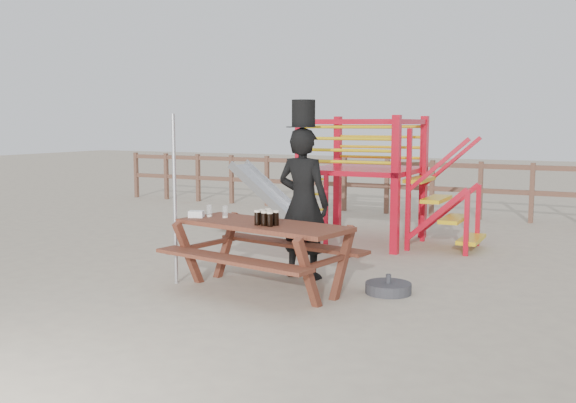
{
  "coord_description": "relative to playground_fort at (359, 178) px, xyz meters",
  "views": [
    {
      "loc": [
        3.88,
        -6.48,
        1.97
      ],
      "look_at": [
        0.2,
        0.8,
        0.98
      ],
      "focal_mm": 40.0,
      "sensor_mm": 36.0,
      "label": 1
    }
  ],
  "objects": [
    {
      "name": "ground",
      "position": [
        -0.12,
        -3.58,
        -1.07
      ],
      "size": [
        60.0,
        60.0,
        0.0
      ],
      "primitive_type": "plane",
      "color": "tan",
      "rests_on": "ground"
    },
    {
      "name": "back_fence",
      "position": [
        -0.12,
        3.42,
        -0.34
      ],
      "size": [
        15.09,
        0.09,
        1.2
      ],
      "color": "brown",
      "rests_on": "ground"
    },
    {
      "name": "playground_fort",
      "position": [
        0.0,
        0.0,
        0.0
      ],
      "size": [
        4.71,
        1.84,
        2.1
      ],
      "color": "red",
      "rests_on": "ground"
    },
    {
      "name": "picnic_table",
      "position": [
        0.13,
        -3.56,
        -0.56
      ],
      "size": [
        2.32,
        1.79,
        0.81
      ],
      "rotation": [
        0.0,
        0.0,
        -0.18
      ],
      "color": "brown",
      "rests_on": "ground"
    },
    {
      "name": "man_with_hat",
      "position": [
        0.28,
        -2.75,
        -0.06
      ],
      "size": [
        0.73,
        0.51,
        2.27
      ],
      "rotation": [
        0.0,
        0.0,
        3.07
      ],
      "color": "black",
      "rests_on": "ground"
    },
    {
      "name": "metal_pole",
      "position": [
        -1.0,
        -3.74,
        -0.03
      ],
      "size": [
        0.05,
        0.05,
        2.09
      ],
      "primitive_type": "cylinder",
      "color": "#B2B2B7",
      "rests_on": "ground"
    },
    {
      "name": "parasol_base",
      "position": [
        1.5,
        -3.01,
        -1.01
      ],
      "size": [
        0.54,
        0.54,
        0.23
      ],
      "color": "#343438",
      "rests_on": "ground"
    },
    {
      "name": "paper_bag",
      "position": [
        -0.83,
        -3.53,
        -0.22
      ],
      "size": [
        0.22,
        0.2,
        0.08
      ],
      "primitive_type": "cube",
      "rotation": [
        0.0,
        0.0,
        0.38
      ],
      "color": "white",
      "rests_on": "picnic_table"
    },
    {
      "name": "stout_pints",
      "position": [
        0.25,
        -3.67,
        -0.17
      ],
      "size": [
        0.27,
        0.31,
        0.17
      ],
      "color": "black",
      "rests_on": "picnic_table"
    },
    {
      "name": "empty_glasses",
      "position": [
        -0.59,
        -3.42,
        -0.19
      ],
      "size": [
        0.29,
        0.08,
        0.15
      ],
      "color": "silver",
      "rests_on": "picnic_table"
    }
  ]
}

